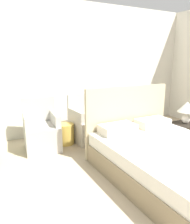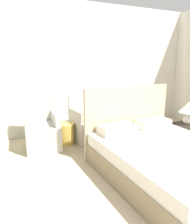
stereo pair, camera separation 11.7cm
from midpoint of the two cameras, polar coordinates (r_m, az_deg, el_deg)
name	(u,v)px [view 1 (the left image)]	position (r m, az deg, el deg)	size (l,w,h in m)	color
wall_back	(77,69)	(5.11, -5.50, 11.15)	(10.00, 0.06, 2.90)	silver
bed	(166,158)	(3.38, 17.18, -11.38)	(1.67, 2.13, 1.22)	#8C7A5B
armchair_near_window_left	(42,133)	(4.28, -14.48, -5.38)	(0.69, 0.74, 0.95)	#B7B2A8
armchair_near_window_right	(88,126)	(4.58, -2.70, -3.70)	(0.66, 0.71, 0.95)	#B7B2A8
nightstand	(184,134)	(4.66, 21.61, -5.43)	(0.55, 0.44, 0.45)	black
table_lamp	(187,108)	(4.53, 22.18, 0.88)	(0.35, 0.35, 0.43)	white
side_table	(66,134)	(4.46, -8.44, -5.67)	(0.34, 0.34, 0.42)	gold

